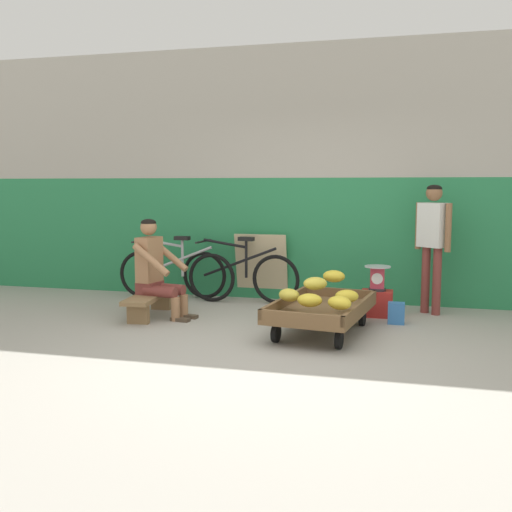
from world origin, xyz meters
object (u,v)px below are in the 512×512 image
weighing_scale (377,278)px  vendor_seated (156,269)px  sign_board (261,267)px  plastic_crate (377,303)px  shopping_bag (396,313)px  banana_cart (322,311)px  customer_adult (433,234)px  bicycle_near_left (175,274)px  low_bench (150,299)px  bicycle_far_left (239,275)px

weighing_scale → vendor_seated: bearing=-164.5°
sign_board → weighing_scale: bearing=-23.3°
plastic_crate → shopping_bag: plastic_crate is taller
vendor_seated → plastic_crate: size_ratio=3.17×
plastic_crate → vendor_seated: bearing=-164.5°
banana_cart → customer_adult: (1.12, 1.28, 0.71)m
sign_board → bicycle_near_left: bearing=-163.7°
low_bench → bicycle_near_left: size_ratio=0.67×
banana_cart → bicycle_far_left: 1.95m
bicycle_far_left → sign_board: size_ratio=1.87×
bicycle_far_left → shopping_bag: 2.21m
bicycle_near_left → low_bench: bearing=-84.6°
vendor_seated → shopping_bag: size_ratio=4.75×
banana_cart → weighing_scale: 1.13m
vendor_seated → weighing_scale: vendor_seated is taller
weighing_scale → sign_board: 1.70m
low_bench → banana_cart: bearing=-8.7°
plastic_crate → customer_adult: 1.05m
vendor_seated → plastic_crate: bearing=15.5°
bicycle_near_left → sign_board: (1.10, 0.32, 0.09)m
bicycle_far_left → shopping_bag: bearing=-21.6°
vendor_seated → customer_adult: 3.27m
bicycle_near_left → sign_board: 1.15m
weighing_scale → bicycle_far_left: bearing=165.8°
plastic_crate → sign_board: sign_board is taller
plastic_crate → bicycle_far_left: (-1.81, 0.46, 0.20)m
bicycle_far_left → customer_adult: 2.50m
bicycle_near_left → banana_cart: bearing=-31.8°
vendor_seated → bicycle_near_left: size_ratio=0.69×
sign_board → vendor_seated: bearing=-124.0°
low_bench → bicycle_far_left: bearing=56.3°
banana_cart → vendor_seated: size_ratio=1.35×
shopping_bag → vendor_seated: bearing=-173.0°
low_bench → customer_adult: size_ratio=0.73×
bicycle_near_left → plastic_crate: bearing=-7.5°
low_bench → shopping_bag: low_bench is taller
banana_cart → sign_board: bearing=122.4°
plastic_crate → sign_board: bearing=156.7°
shopping_bag → plastic_crate: bearing=123.2°
shopping_bag → bicycle_near_left: bearing=166.3°
banana_cart → customer_adult: customer_adult is taller
banana_cart → weighing_scale: (0.51, 0.99, 0.21)m
weighing_scale → bicycle_near_left: bicycle_near_left is taller
low_bench → customer_adult: bearing=16.9°
low_bench → vendor_seated: size_ratio=0.98×
plastic_crate → bicycle_far_left: bicycle_far_left is taller
plastic_crate → weighing_scale: 0.30m
banana_cart → shopping_bag: size_ratio=6.42×
low_bench → shopping_bag: (2.80, 0.32, -0.08)m
low_bench → bicycle_near_left: 1.04m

